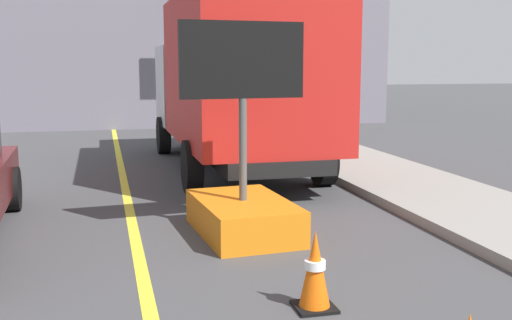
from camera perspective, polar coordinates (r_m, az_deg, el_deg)
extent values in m
cube|color=yellow|center=(6.13, -10.35, -11.90)|extent=(0.14, 36.00, 0.01)
cube|color=orange|center=(7.86, -1.22, -5.37)|extent=(1.24, 1.88, 0.45)
cylinder|color=#4C4C4C|center=(7.69, -1.24, 0.96)|extent=(0.10, 0.10, 1.30)
cube|color=black|center=(7.62, -1.27, 9.37)|extent=(1.60, 0.21, 0.95)
sphere|color=yellow|center=(7.85, 2.50, 9.35)|extent=(0.09, 0.09, 0.09)
sphere|color=yellow|center=(7.74, 0.40, 9.36)|extent=(0.09, 0.09, 0.09)
sphere|color=yellow|center=(7.65, -1.74, 9.36)|extent=(0.09, 0.09, 0.09)
sphere|color=yellow|center=(7.57, -3.94, 9.35)|extent=(0.09, 0.09, 0.09)
sphere|color=yellow|center=(7.53, -5.23, 10.71)|extent=(0.09, 0.09, 0.09)
sphere|color=yellow|center=(7.53, -5.19, 7.97)|extent=(0.09, 0.09, 0.09)
cube|color=black|center=(12.78, -2.20, 1.80)|extent=(1.77, 7.37, 0.25)
cube|color=silver|center=(15.29, -4.35, 7.01)|extent=(2.50, 2.07, 1.90)
cube|color=red|center=(11.58, -1.05, 8.50)|extent=(2.51, 5.02, 2.75)
cylinder|color=black|center=(15.07, -8.68, 2.32)|extent=(0.28, 0.90, 0.90)
cylinder|color=black|center=(15.49, 0.16, 2.60)|extent=(0.28, 0.90, 0.90)
cylinder|color=black|center=(10.43, -6.03, -0.57)|extent=(0.28, 0.90, 0.90)
cylinder|color=black|center=(11.03, 6.34, -0.06)|extent=(0.28, 0.90, 0.90)
cylinder|color=black|center=(9.79, -21.92, -2.53)|extent=(0.24, 0.67, 0.66)
cylinder|color=gray|center=(19.61, 1.73, 9.95)|extent=(0.18, 0.18, 5.00)
cube|color=black|center=(5.64, 5.50, -13.56)|extent=(0.36, 0.36, 0.03)
cone|color=#EA5B0C|center=(5.52, 5.56, -10.08)|extent=(0.28, 0.28, 0.69)
cylinder|color=white|center=(5.50, 5.56, -9.74)|extent=(0.19, 0.19, 0.08)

